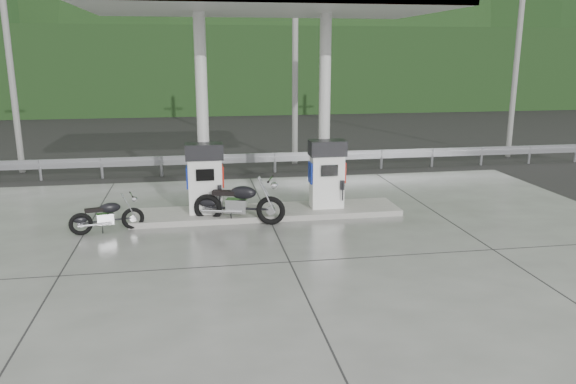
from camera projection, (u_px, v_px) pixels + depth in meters
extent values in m
plane|color=black|center=(282.00, 247.00, 12.45)|extent=(160.00, 160.00, 0.00)
cube|color=slate|center=(282.00, 246.00, 12.45)|extent=(18.00, 14.00, 0.02)
cube|color=gray|center=(267.00, 212.00, 14.82)|extent=(7.00, 1.40, 0.15)
cylinder|color=silver|center=(202.00, 114.00, 14.33)|extent=(0.30, 0.30, 5.00)
cylinder|color=silver|center=(324.00, 112.00, 14.84)|extent=(0.30, 0.30, 5.00)
cube|color=silver|center=(265.00, 3.00, 13.55)|extent=(8.50, 5.00, 0.40)
cube|color=black|center=(239.00, 156.00, 23.46)|extent=(60.00, 7.00, 0.01)
cylinder|color=gray|center=(10.00, 59.00, 19.30)|extent=(0.22, 0.22, 8.00)
cylinder|color=gray|center=(295.00, 58.00, 20.91)|extent=(0.22, 0.22, 8.00)
cylinder|color=gray|center=(517.00, 58.00, 22.36)|extent=(0.22, 0.22, 8.00)
cube|color=black|center=(217.00, 70.00, 40.45)|extent=(80.00, 6.00, 6.00)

